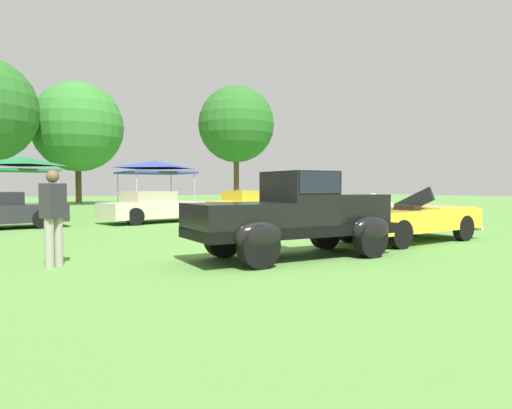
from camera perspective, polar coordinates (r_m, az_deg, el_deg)
The scene contains 11 objects.
ground_plane at distance 8.94m, azimuth 1.44°, elevation -6.78°, with size 120.00×120.00×0.00m, color #568C3D.
feature_pickup_truck at distance 9.02m, azimuth 4.95°, elevation -1.18°, with size 4.40×2.06×1.70m.
neighbor_convertible at distance 12.36m, azimuth 18.59°, elevation -1.69°, with size 4.38×1.90×1.40m.
show_car_cream at distance 18.17m, azimuth -12.82°, elevation -0.33°, with size 4.11×2.31×1.22m.
show_car_yellow at distance 20.08m, azimuth -0.48°, elevation -0.03°, with size 4.69×2.21×1.22m.
show_car_skyblue at distance 22.98m, azimuth 7.80°, elevation 0.24°, with size 4.51×2.49×1.22m.
spectator_between_cars at distance 8.71m, azimuth -23.95°, elevation -1.17°, with size 0.47×0.43×1.69m.
canopy_tent_center_field at distance 22.44m, azimuth -27.07°, elevation 4.62°, with size 2.69×2.69×2.71m.
canopy_tent_right_field at distance 23.94m, azimuth -12.45°, elevation 4.66°, with size 3.29×3.29×2.71m.
treeline_mid_right at distance 37.72m, azimuth -21.34°, elevation 8.99°, with size 6.79×6.79×9.33m.
treeline_far_right at distance 38.15m, azimuth -2.47°, elevation 9.93°, with size 6.24×6.24×9.63m.
Camera 1 is at (-5.04, -7.25, 1.41)m, focal length 32.09 mm.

